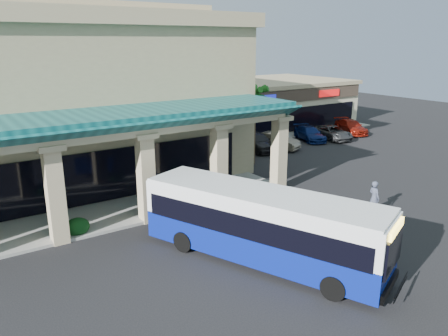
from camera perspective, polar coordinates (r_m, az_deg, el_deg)
ground at (r=20.88m, az=3.90°, el=-9.73°), size 110.00×110.00×0.00m
arcade at (r=22.70m, az=-23.47°, el=-1.20°), size 30.00×6.20×5.70m
strip_mall at (r=49.23m, az=3.30°, el=8.42°), size 22.50×12.50×4.90m
palm_0 at (r=33.19m, az=3.91°, el=6.09°), size 2.40×2.40×6.60m
palm_1 at (r=36.21m, az=2.21°, el=6.33°), size 2.40×2.40×5.80m
broadleaf_tree at (r=39.36m, az=-4.51°, el=6.36°), size 2.60×2.60×4.81m
transit_bus at (r=18.71m, az=4.86°, el=-7.67°), size 6.69×11.36×3.13m
pedestrian at (r=25.05m, az=19.01°, el=-3.72°), size 0.57×0.77×1.91m
car_silver at (r=37.85m, az=4.33°, el=3.49°), size 2.56×4.95×1.61m
car_white at (r=38.61m, az=6.69°, el=3.56°), size 3.01×4.64×1.45m
car_red at (r=42.49m, az=11.12°, el=4.43°), size 3.22×4.84×1.30m
car_gray at (r=43.46m, az=13.87°, el=4.52°), size 2.88×4.97×1.30m
car_extra at (r=46.76m, az=16.23°, el=5.19°), size 3.54×5.08×1.37m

